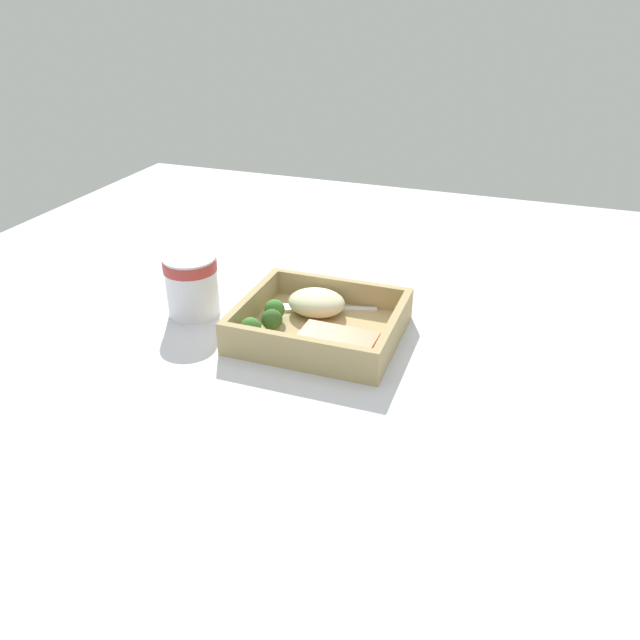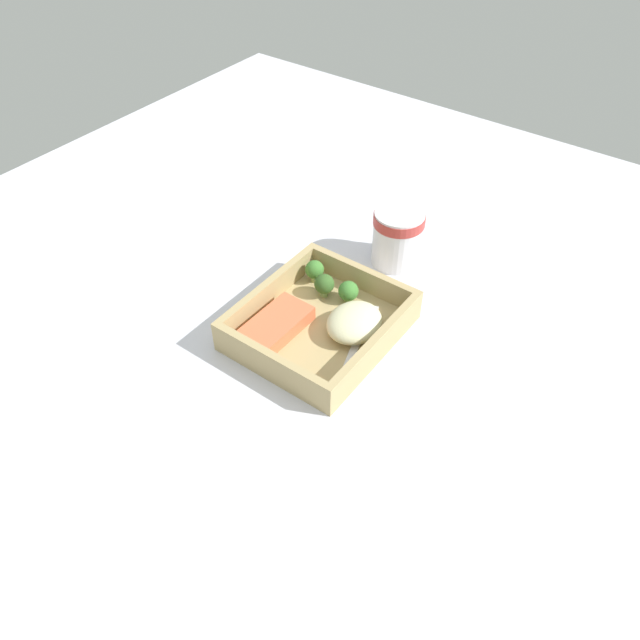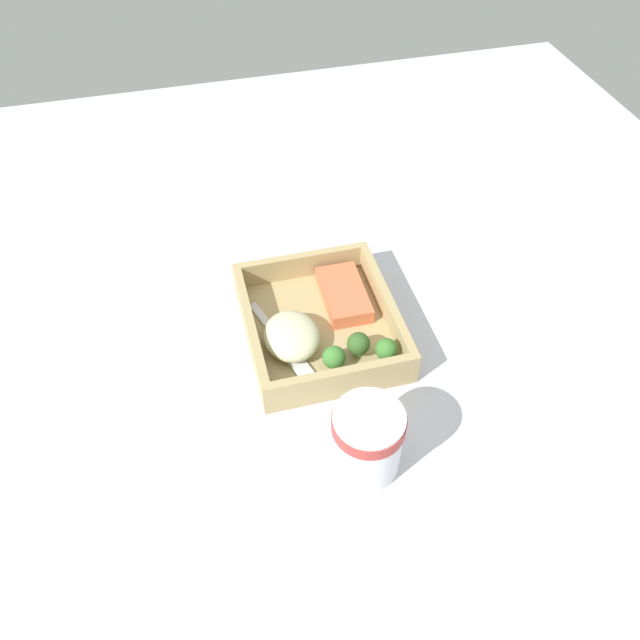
# 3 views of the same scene
# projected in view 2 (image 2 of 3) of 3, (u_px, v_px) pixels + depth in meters

# --- Properties ---
(ground_plane) EXTENTS (1.60, 1.60, 0.02)m
(ground_plane) POSITION_uv_depth(u_px,v_px,m) (320.00, 337.00, 0.95)
(ground_plane) COLOR silver
(takeout_tray) EXTENTS (0.24, 0.21, 0.01)m
(takeout_tray) POSITION_uv_depth(u_px,v_px,m) (320.00, 330.00, 0.94)
(takeout_tray) COLOR tan
(takeout_tray) RESTS_ON ground_plane
(tray_rim) EXTENTS (0.24, 0.21, 0.04)m
(tray_rim) POSITION_uv_depth(u_px,v_px,m) (320.00, 318.00, 0.92)
(tray_rim) COLOR tan
(tray_rim) RESTS_ON takeout_tray
(salmon_fillet) EXTENTS (0.11, 0.06, 0.02)m
(salmon_fillet) POSITION_uv_depth(u_px,v_px,m) (277.00, 325.00, 0.92)
(salmon_fillet) COLOR #E36A44
(salmon_fillet) RESTS_ON takeout_tray
(mashed_potatoes) EXTENTS (0.09, 0.08, 0.04)m
(mashed_potatoes) POSITION_uv_depth(u_px,v_px,m) (354.00, 322.00, 0.92)
(mashed_potatoes) COLOR beige
(mashed_potatoes) RESTS_ON takeout_tray
(broccoli_floret_1) EXTENTS (0.03, 0.03, 0.04)m
(broccoli_floret_1) POSITION_uv_depth(u_px,v_px,m) (324.00, 284.00, 0.97)
(broccoli_floret_1) COLOR #78A45B
(broccoli_floret_1) RESTS_ON takeout_tray
(broccoli_floret_2) EXTENTS (0.03, 0.03, 0.04)m
(broccoli_floret_2) POSITION_uv_depth(u_px,v_px,m) (346.00, 290.00, 0.97)
(broccoli_floret_2) COLOR #89A95C
(broccoli_floret_2) RESTS_ON takeout_tray
(broccoli_floret_3) EXTENTS (0.03, 0.03, 0.04)m
(broccoli_floret_3) POSITION_uv_depth(u_px,v_px,m) (315.00, 270.00, 1.00)
(broccoli_floret_3) COLOR #819757
(broccoli_floret_3) RESTS_ON takeout_tray
(fork) EXTENTS (0.16, 0.06, 0.00)m
(fork) POSITION_uv_depth(u_px,v_px,m) (360.00, 335.00, 0.92)
(fork) COLOR silver
(fork) RESTS_ON takeout_tray
(paper_cup) EXTENTS (0.09, 0.09, 0.10)m
(paper_cup) POSITION_uv_depth(u_px,v_px,m) (398.00, 235.00, 1.03)
(paper_cup) COLOR white
(paper_cup) RESTS_ON ground_plane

